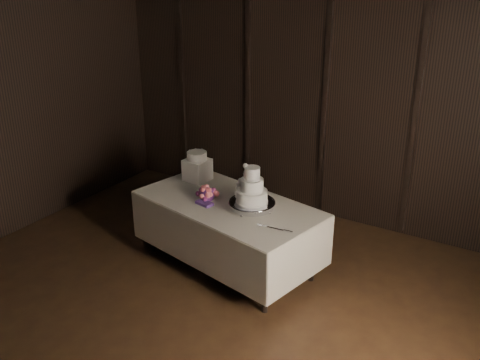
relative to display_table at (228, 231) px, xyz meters
name	(u,v)px	position (x,y,z in m)	size (l,w,h in m)	color
room	(131,207)	(0.32, -1.76, 1.08)	(6.08, 7.08, 3.08)	black
display_table	(228,231)	(0.00, 0.00, 0.00)	(2.16, 1.41, 0.76)	beige
cake_stand	(252,206)	(0.31, -0.02, 0.39)	(0.48, 0.48, 0.09)	silver
wedding_cake	(249,188)	(0.28, -0.04, 0.58)	(0.36, 0.31, 0.38)	white
bouquet	(207,194)	(-0.23, -0.05, 0.41)	(0.29, 0.39, 0.19)	#D8595C
box_pedestal	(197,170)	(-0.64, 0.34, 0.47)	(0.26, 0.26, 0.25)	white
small_cake	(197,156)	(-0.64, 0.34, 0.64)	(0.23, 0.23, 0.09)	white
cake_knife	(270,227)	(0.66, -0.27, 0.35)	(0.37, 0.02, 0.01)	silver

